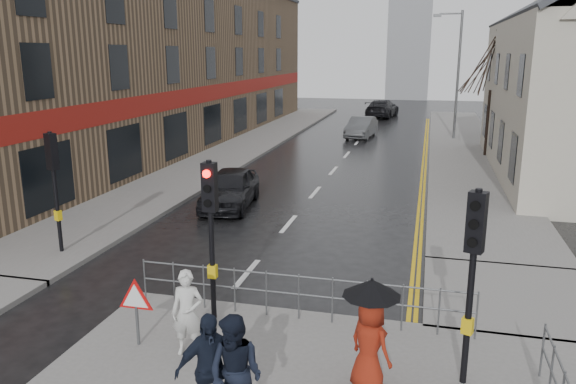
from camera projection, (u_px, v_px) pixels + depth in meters
The scene contains 21 objects.
ground at pixel (202, 327), 11.79m from camera, with size 120.00×120.00×0.00m, color black.
left_pavement at pixel (248, 144), 34.95m from camera, with size 4.00×44.00×0.14m, color #605E5B.
right_pavement at pixel (464, 147), 33.75m from camera, with size 4.00×40.00×0.14m, color #605E5B.
pavement_bridge_right at pixel (512, 297), 13.05m from camera, with size 4.00×4.20×0.14m, color #605E5B.
building_left_terrace at pixel (155, 62), 34.11m from camera, with size 8.00×42.00×10.00m, color #7D6248.
church_tower at pixel (410, 23), 67.58m from camera, with size 5.00×5.00×18.00m, color gray.
traffic_signal_near_left at pixel (210, 213), 11.33m from camera, with size 0.28×0.27×3.40m.
traffic_signal_near_right at pixel (474, 254), 9.02m from camera, with size 0.34×0.33×3.40m.
traffic_signal_far_left at pixel (54, 171), 15.32m from camera, with size 0.34×0.33×3.40m.
guard_railing_front at pixel (299, 287), 11.68m from camera, with size 7.14×0.04×1.00m.
warning_sign at pixel (136, 301), 10.59m from camera, with size 0.80×0.07×1.35m.
street_lamp at pixel (456, 67), 35.61m from camera, with size 1.83×0.25×8.00m.
tree_near at pixel (494, 61), 29.47m from camera, with size 2.40×2.40×6.58m.
tree_far at pixel (489, 71), 37.05m from camera, with size 2.40×2.40×5.64m.
pedestrian_a at pixel (187, 313), 10.30m from camera, with size 0.60×0.39×1.63m, color silver.
pedestrian_b at pixel (236, 374), 8.18m from camera, with size 0.88×0.68×1.81m, color black.
pedestrian_with_umbrella at pixel (370, 329), 9.12m from camera, with size 0.96×0.96×1.96m.
pedestrian_d at pixel (209, 369), 8.35m from camera, with size 1.04×0.43×1.78m, color black.
car_parked at pixel (230, 188), 20.76m from camera, with size 1.69×4.19×1.43m, color black.
car_mid at pixel (361, 127), 37.73m from camera, with size 1.46×4.18×1.38m, color #424447.
car_far at pixel (382, 108), 49.46m from camera, with size 2.18×5.36×1.56m, color black.
Camera 1 is at (4.38, -9.98, 5.61)m, focal length 35.00 mm.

